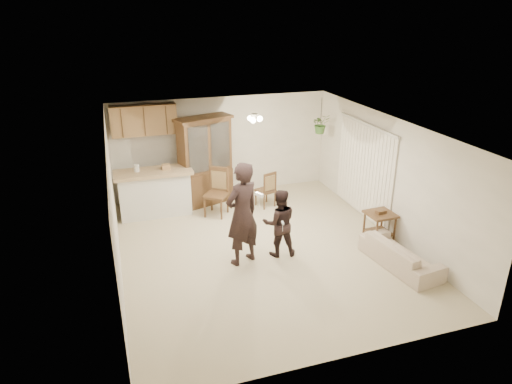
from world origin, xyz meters
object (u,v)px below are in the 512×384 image
object	(u,v)px
sofa	(401,248)
chair_hutch_left	(216,202)
side_table	(379,226)
chair_hutch_right	(265,196)
adult	(242,219)
china_hutch	(205,162)
child	(279,223)
chair_bar	(162,197)

from	to	relation	value
sofa	chair_hutch_left	distance (m)	4.28
side_table	chair_hutch_right	bearing A→B (deg)	125.23
adult	side_table	world-z (taller)	adult
adult	chair_hutch_right	world-z (taller)	adult
adult	china_hutch	size ratio (longest dim) A/B	0.83
sofa	side_table	size ratio (longest dim) A/B	2.79
adult	china_hutch	xyz separation A→B (m)	(-0.05, 3.03, 0.16)
side_table	chair_hutch_left	world-z (taller)	chair_hutch_left
child	china_hutch	distance (m)	3.10
china_hutch	chair_hutch_left	world-z (taller)	china_hutch
china_hutch	chair_hutch_left	size ratio (longest dim) A/B	1.92
china_hutch	chair_hutch_right	bearing A→B (deg)	-45.08
adult	chair_hutch_right	xyz separation A→B (m)	(1.27, 2.37, -0.64)
child	side_table	xyz separation A→B (m)	(2.20, -0.06, -0.36)
adult	chair_hutch_right	distance (m)	2.77
chair_hutch_left	china_hutch	bearing A→B (deg)	129.52
china_hutch	side_table	distance (m)	4.34
chair_hutch_left	sofa	bearing A→B (deg)	-14.70
child	side_table	size ratio (longest dim) A/B	2.01
child	chair_hutch_left	bearing A→B (deg)	-61.44
sofa	adult	bearing A→B (deg)	62.29
side_table	chair_bar	distance (m)	5.15
sofa	chair_hutch_right	bearing A→B (deg)	16.62
chair_bar	sofa	bearing A→B (deg)	-49.44
side_table	chair_hutch_right	world-z (taller)	chair_hutch_right
chair_hutch_right	chair_bar	bearing A→B (deg)	-36.34
child	chair_hutch_left	world-z (taller)	child
sofa	adult	xyz separation A→B (m)	(-2.76, 1.04, 0.53)
child	side_table	distance (m)	2.23
china_hutch	side_table	world-z (taller)	china_hutch
chair_bar	chair_hutch_right	bearing A→B (deg)	-19.78
chair_bar	chair_hutch_right	size ratio (longest dim) A/B	1.01
sofa	chair_hutch_left	world-z (taller)	chair_hutch_left
child	chair_bar	bearing A→B (deg)	-48.53
china_hutch	chair_hutch_left	bearing A→B (deg)	-104.37
child	chair_hutch_right	xyz separation A→B (m)	(0.51, 2.32, -0.42)
china_hutch	side_table	bearing A→B (deg)	-64.00
china_hutch	chair_hutch_left	xyz separation A→B (m)	(0.06, -0.80, -0.75)
sofa	side_table	world-z (taller)	sofa
china_hutch	sofa	bearing A→B (deg)	-74.01
sofa	child	xyz separation A→B (m)	(-2.01, 1.10, 0.31)
adult	sofa	bearing A→B (deg)	135.33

